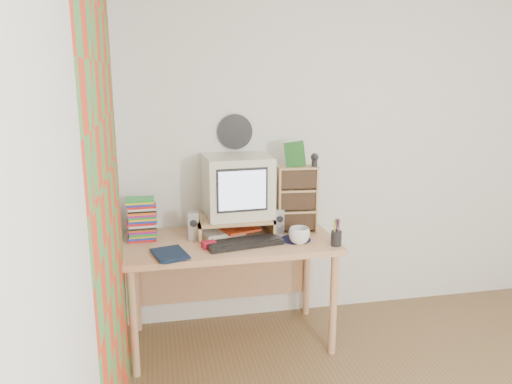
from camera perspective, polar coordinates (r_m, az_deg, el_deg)
name	(u,v)px	position (r m, az deg, el deg)	size (l,w,h in m)	color
back_wall	(356,152)	(3.86, 11.35, 4.45)	(3.50, 3.50, 0.00)	white
left_wall	(86,243)	(1.87, -18.86, -5.53)	(3.50, 3.50, 0.00)	white
curtain	(110,229)	(2.35, -16.34, -4.06)	(2.20, 2.20, 0.00)	red
wall_disc	(235,132)	(3.56, -2.42, 6.88)	(0.25, 0.25, 0.02)	black
desk	(229,255)	(3.46, -3.16, -7.22)	(1.40, 0.70, 0.75)	tan
monitor_riser	(235,221)	(3.43, -2.47, -3.38)	(0.52, 0.30, 0.12)	tan
crt_monitor	(238,186)	(3.42, -2.07, 0.65)	(0.44, 0.44, 0.42)	beige
speaker_left	(193,226)	(3.36, -7.19, -3.85)	(0.07, 0.07, 0.19)	#9F9EA2
speaker_right	(279,221)	(3.45, 2.60, -3.36)	(0.07, 0.07, 0.18)	#9F9EA2
keyboard	(244,243)	(3.24, -1.34, -5.84)	(0.50, 0.17, 0.03)	black
dvd_stack	(142,221)	(3.40, -12.92, -3.27)	(0.18, 0.13, 0.26)	brown
cd_rack	(297,199)	(3.49, 4.66, -0.78)	(0.28, 0.15, 0.46)	tan
mug	(299,236)	(3.27, 4.96, -4.99)	(0.14, 0.14, 0.11)	white
diary	(155,255)	(3.08, -11.50, -7.03)	(0.23, 0.17, 0.05)	#0F1D38
mousepad	(295,239)	(3.36, 4.52, -5.42)	(0.21, 0.21, 0.00)	#101235
pen_cup	(336,235)	(3.26, 9.16, -4.92)	(0.07, 0.07, 0.14)	black
papers	(228,231)	(3.47, -3.22, -4.48)	(0.28, 0.21, 0.04)	white
red_box	(209,245)	(3.21, -5.43, -6.00)	(0.09, 0.05, 0.04)	#AF122C
game_box	(295,154)	(3.40, 4.47, 4.32)	(0.13, 0.03, 0.17)	#18561A
webcam	(315,160)	(3.43, 6.70, 3.67)	(0.05, 0.05, 0.09)	black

